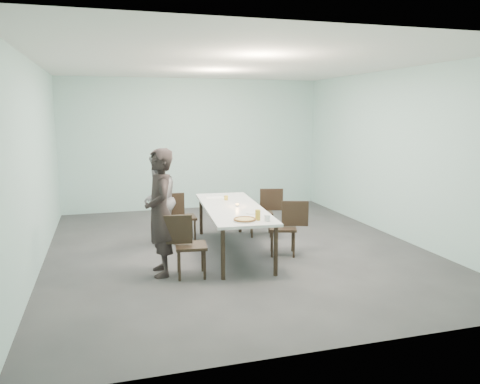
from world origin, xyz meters
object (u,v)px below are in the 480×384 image
object	(u,v)px
chair_far_left	(179,214)
water_tumbler	(267,218)
pizza	(245,220)
chair_near_left	(185,241)
chair_far_right	(265,209)
chair_near_right	(288,224)
diner_far	(159,199)
amber_tumbler	(226,198)
beer_glass	(258,215)
diner_near	(160,213)
tealight	(237,205)
table	(233,210)
side_plate	(251,213)

from	to	relation	value
chair_far_left	water_tumbler	bearing A→B (deg)	-63.24
water_tumbler	pizza	bearing A→B (deg)	161.38
chair_near_left	chair_far_right	xyz separation A→B (m)	(1.78, 1.76, 0.00)
chair_near_right	chair_far_left	bearing A→B (deg)	-19.25
diner_far	amber_tumbler	size ratio (longest dim) A/B	19.38
chair_near_left	beer_glass	xyz separation A→B (m)	(1.02, -0.09, 0.32)
diner_near	diner_far	xyz separation A→B (m)	(0.16, 1.63, -0.11)
water_tumbler	beer_glass	bearing A→B (deg)	141.21
chair_far_left	chair_near_left	bearing A→B (deg)	-95.21
pizza	tealight	world-z (taller)	tealight
table	beer_glass	size ratio (longest dim) A/B	17.76
chair_far_left	chair_far_right	bearing A→B (deg)	0.77
chair_far_left	pizza	world-z (taller)	chair_far_left
diner_far	water_tumbler	world-z (taller)	diner_far
beer_glass	amber_tumbler	world-z (taller)	beer_glass
chair_far_left	chair_near_right	world-z (taller)	same
pizza	diner_near	bearing A→B (deg)	166.79
chair_near_left	chair_near_right	bearing A→B (deg)	24.24
diner_near	amber_tumbler	bearing A→B (deg)	134.05
chair_near_left	water_tumbler	size ratio (longest dim) A/B	9.67
table	chair_near_left	bearing A→B (deg)	-135.49
side_plate	water_tumbler	size ratio (longest dim) A/B	2.00
table	amber_tumbler	size ratio (longest dim) A/B	33.31
chair_near_right	amber_tumbler	xyz separation A→B (m)	(-0.76, 0.96, 0.29)
chair_far_right	water_tumbler	size ratio (longest dim) A/B	9.67
side_plate	beer_glass	world-z (taller)	beer_glass
chair_far_right	side_plate	size ratio (longest dim) A/B	4.83
pizza	side_plate	bearing A→B (deg)	62.05
diner_far	amber_tumbler	distance (m)	1.16
chair_near_right	beer_glass	distance (m)	1.01
table	chair_far_left	xyz separation A→B (m)	(-0.74, 0.84, -0.19)
chair_far_left	water_tumbler	size ratio (longest dim) A/B	9.67
beer_glass	amber_tumbler	size ratio (longest dim) A/B	1.88
chair_near_right	diner_far	distance (m)	2.28
diner_near	amber_tumbler	xyz separation A→B (m)	(1.28, 1.31, -0.09)
chair_far_left	chair_near_right	size ratio (longest dim) A/B	1.00
chair_far_left	diner_near	size ratio (longest dim) A/B	0.49
chair_far_right	diner_near	world-z (taller)	diner_near
diner_near	pizza	size ratio (longest dim) A/B	5.20
table	chair_near_left	distance (m)	1.33
table	chair_far_left	distance (m)	1.14
beer_glass	tealight	distance (m)	0.99
diner_near	water_tumbler	bearing A→B (deg)	73.94
chair_near_left	water_tumbler	bearing A→B (deg)	-2.16
chair_near_right	amber_tumbler	world-z (taller)	chair_near_right
beer_glass	tealight	bearing A→B (deg)	90.83
table	chair_far_left	size ratio (longest dim) A/B	3.06
beer_glass	tealight	world-z (taller)	beer_glass
diner_near	beer_glass	world-z (taller)	diner_near
chair_far_left	side_plate	xyz separation A→B (m)	(0.88, -1.38, 0.25)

